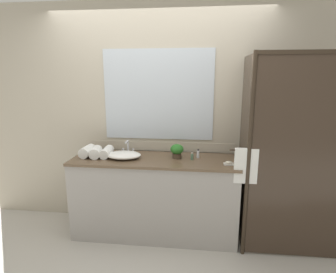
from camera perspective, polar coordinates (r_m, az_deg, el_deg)
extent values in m
plane|color=#B7B2A8|center=(3.33, -2.72, -19.61)|extent=(8.00, 8.00, 0.00)
cube|color=#B2A893|center=(3.20, -1.97, 4.04)|extent=(4.40, 0.05, 2.60)
cube|color=#B2A893|center=(3.24, -2.00, -2.09)|extent=(1.80, 0.01, 0.11)
cube|color=silver|center=(3.14, -2.09, 8.75)|extent=(1.27, 0.01, 1.03)
cube|color=#9E9993|center=(3.13, -2.78, -12.76)|extent=(1.80, 0.56, 0.87)
cube|color=brown|center=(2.96, -2.90, -4.94)|extent=(1.80, 0.58, 0.03)
cylinder|color=#2D2319|center=(2.67, 16.68, -4.83)|extent=(0.04, 0.04, 2.00)
cube|color=#2D2319|center=(2.70, 28.94, 15.43)|extent=(1.00, 0.04, 0.04)
cube|color=#382B21|center=(2.81, 26.81, -4.85)|extent=(0.96, 0.01, 1.96)
cube|color=#382B21|center=(2.94, 15.74, -3.18)|extent=(0.01, 0.57, 1.96)
cylinder|color=#2D2319|center=(2.65, 16.34, -2.84)|extent=(0.32, 0.02, 0.02)
cube|color=white|center=(2.70, 16.14, -5.99)|extent=(0.22, 0.04, 0.35)
ellipsoid|color=white|center=(2.99, -9.39, -3.87)|extent=(0.38, 0.28, 0.07)
cube|color=silver|center=(3.18, -8.41, -3.35)|extent=(0.17, 0.04, 0.02)
cylinder|color=silver|center=(3.16, -8.45, -2.06)|extent=(0.02, 0.02, 0.13)
cylinder|color=silver|center=(3.10, -8.73, -1.13)|extent=(0.02, 0.10, 0.02)
cylinder|color=silver|center=(3.19, -9.47, -2.80)|extent=(0.02, 0.02, 0.04)
cylinder|color=silver|center=(3.16, -7.37, -2.88)|extent=(0.02, 0.02, 0.04)
cylinder|color=#473828|center=(2.96, 1.89, -4.08)|extent=(0.10, 0.10, 0.05)
ellipsoid|color=#286924|center=(2.94, 1.90, -2.70)|extent=(0.14, 0.14, 0.11)
cube|color=silver|center=(2.82, 12.70, -5.71)|extent=(0.10, 0.07, 0.01)
ellipsoid|color=silver|center=(2.81, 12.72, -5.36)|extent=(0.07, 0.04, 0.02)
cylinder|color=#4C7056|center=(2.90, 5.11, -4.31)|extent=(0.03, 0.03, 0.07)
cylinder|color=#B7B2A8|center=(2.89, 5.12, -3.56)|extent=(0.02, 0.02, 0.01)
cylinder|color=silver|center=(2.98, 6.38, -3.72)|extent=(0.03, 0.03, 0.08)
cylinder|color=black|center=(2.97, 6.40, -2.83)|extent=(0.02, 0.02, 0.01)
cylinder|color=white|center=(3.14, -16.74, -3.01)|extent=(0.12, 0.23, 0.12)
cylinder|color=white|center=(3.08, -15.04, -3.23)|extent=(0.15, 0.22, 0.12)
cylinder|color=white|center=(3.08, -12.85, -3.22)|extent=(0.12, 0.26, 0.10)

